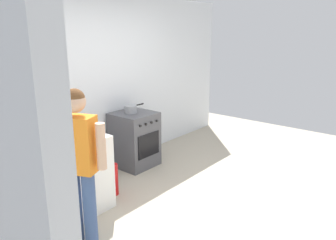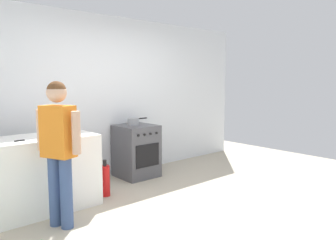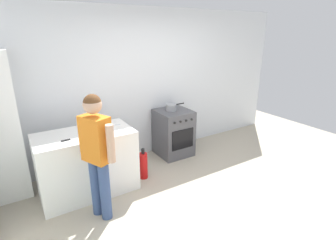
# 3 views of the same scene
# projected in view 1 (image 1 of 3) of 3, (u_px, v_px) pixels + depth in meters

# --- Properties ---
(ground_plane) EXTENTS (8.00, 8.00, 0.00)m
(ground_plane) POSITION_uv_depth(u_px,v_px,m) (207.00, 206.00, 3.98)
(ground_plane) COLOR #ADA38E
(back_wall) EXTENTS (6.00, 0.10, 2.60)m
(back_wall) POSITION_uv_depth(u_px,v_px,m) (98.00, 84.00, 4.83)
(back_wall) COLOR silver
(back_wall) RESTS_ON ground
(counter_unit) EXTENTS (1.30, 0.70, 0.90)m
(counter_unit) POSITION_uv_depth(u_px,v_px,m) (49.00, 182.00, 3.59)
(counter_unit) COLOR white
(counter_unit) RESTS_ON ground
(oven_left) EXTENTS (0.59, 0.62, 0.85)m
(oven_left) POSITION_uv_depth(u_px,v_px,m) (134.00, 139.00, 5.10)
(oven_left) COLOR #4C4C51
(oven_left) RESTS_ON ground
(pot) EXTENTS (0.37, 0.19, 0.12)m
(pot) POSITION_uv_depth(u_px,v_px,m) (131.00, 109.00, 4.95)
(pot) COLOR gray
(pot) RESTS_ON oven_left
(knife_paring) EXTENTS (0.21, 0.04, 0.01)m
(knife_paring) POSITION_uv_depth(u_px,v_px,m) (31.00, 152.00, 3.21)
(knife_paring) COLOR silver
(knife_paring) RESTS_ON counter_unit
(knife_chef) EXTENTS (0.31, 0.08, 0.01)m
(knife_chef) POSITION_uv_depth(u_px,v_px,m) (71.00, 133.00, 3.81)
(knife_chef) COLOR silver
(knife_chef) RESTS_ON counter_unit
(person) EXTENTS (0.32, 0.53, 1.57)m
(person) POSITION_uv_depth(u_px,v_px,m) (79.00, 156.00, 3.07)
(person) COLOR #384C7A
(person) RESTS_ON ground
(fire_extinguisher) EXTENTS (0.13, 0.13, 0.50)m
(fire_extinguisher) POSITION_uv_depth(u_px,v_px,m) (113.00, 179.00, 4.21)
(fire_extinguisher) COLOR red
(fire_extinguisher) RESTS_ON ground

